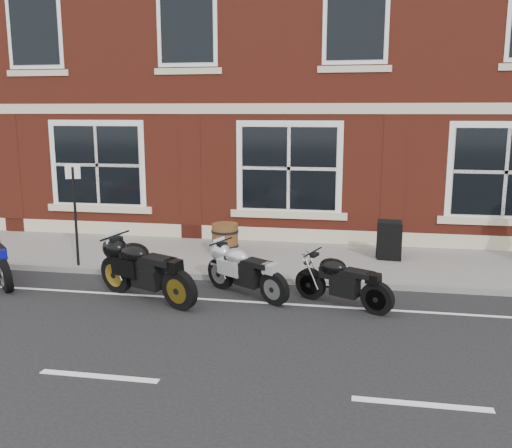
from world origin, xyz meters
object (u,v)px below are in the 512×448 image
Objects in this scene: moto_naked_black at (342,279)px; a_board_sign at (389,241)px; moto_sport_silver at (246,269)px; parking_sign at (75,208)px; barrel_planter at (225,238)px; moto_sport_black at (146,267)px.

moto_naked_black is 3.02m from a_board_sign.
parking_sign reaches higher than moto_sport_silver.
parking_sign reaches higher than a_board_sign.
moto_naked_black is at bearing -32.10° from parking_sign.
a_board_sign is 1.26× the size of barrel_planter.
moto_sport_black is 1.25× the size of moto_sport_silver.
moto_naked_black is 5.79m from parking_sign.
barrel_planter is (-2.75, 2.84, -0.02)m from moto_naked_black.
parking_sign is (-3.84, 1.01, 0.85)m from moto_sport_silver.
moto_sport_silver is 4.06m from parking_sign.
barrel_planter is at bearing 13.25° from moto_sport_black.
a_board_sign is 0.41× the size of parking_sign.
barrel_planter is at bearing 9.79° from parking_sign.
parking_sign is (-6.51, -1.61, 0.80)m from a_board_sign.
moto_sport_black reaches higher than a_board_sign.
parking_sign is at bearing 79.85° from moto_sport_black.
moto_sport_silver is 1.76m from moto_naked_black.
moto_naked_black is at bearing -64.83° from moto_sport_silver.
moto_sport_silver is 2.46× the size of barrel_planter.
moto_sport_black is 2.74m from parking_sign.
parking_sign is at bearing -150.88° from barrel_planter.
parking_sign reaches higher than barrel_planter.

